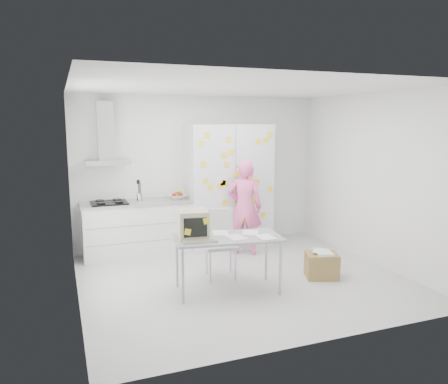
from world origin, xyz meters
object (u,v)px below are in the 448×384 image
object	(u,v)px
desk	(206,230)
cardboard_box	(322,265)
person	(245,207)
chair	(220,239)

from	to	relation	value
desk	cardboard_box	world-z (taller)	desk
person	chair	size ratio (longest dim) A/B	1.65
person	cardboard_box	distance (m)	1.71
desk	chair	size ratio (longest dim) A/B	1.49
chair	person	bearing A→B (deg)	59.02
desk	cardboard_box	size ratio (longest dim) A/B	2.69
cardboard_box	person	bearing A→B (deg)	111.63
person	cardboard_box	world-z (taller)	person
person	chair	world-z (taller)	person
person	desk	world-z (taller)	person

